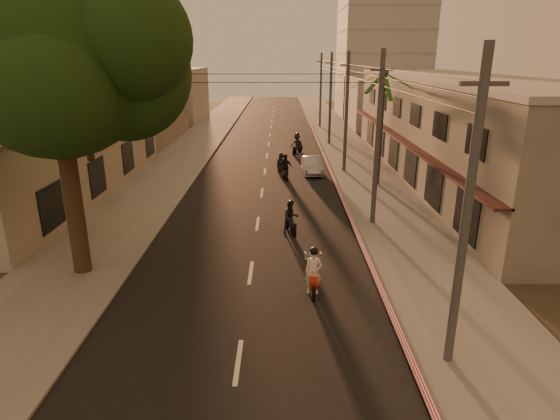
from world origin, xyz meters
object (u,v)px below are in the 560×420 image
at_px(scooter_mid_a, 291,218).
at_px(scooter_far_b, 297,144).
at_px(parked_car, 312,165).
at_px(scooter_mid_b, 285,168).
at_px(palm_tree, 384,80).
at_px(scooter_far_a, 281,164).
at_px(broadleaf_tree, 66,61).
at_px(scooter_red, 313,273).

relative_size(scooter_mid_a, scooter_far_b, 0.89).
relative_size(scooter_far_b, parked_car, 0.51).
bearing_deg(scooter_mid_a, scooter_mid_b, 75.46).
bearing_deg(scooter_mid_b, palm_tree, -21.86).
bearing_deg(scooter_mid_a, scooter_far_a, 76.74).
relative_size(broadleaf_tree, scooter_far_b, 6.07).
distance_m(broadleaf_tree, scooter_red, 12.04).
bearing_deg(broadleaf_tree, parked_car, 59.39).
height_order(broadleaf_tree, scooter_red, broadleaf_tree).
relative_size(broadleaf_tree, scooter_far_a, 7.58).
xyz_separation_m(scooter_mid_b, parked_car, (2.06, 1.84, -0.21)).
relative_size(scooter_mid_a, parked_car, 0.45).
distance_m(palm_tree, scooter_far_a, 9.99).
bearing_deg(scooter_mid_b, scooter_far_a, 91.66).
relative_size(scooter_red, parked_car, 0.49).
bearing_deg(scooter_mid_a, parked_car, 66.20).
distance_m(scooter_mid_a, scooter_far_b, 20.27).
bearing_deg(palm_tree, scooter_mid_a, -123.70).
height_order(palm_tree, scooter_mid_b, palm_tree).
xyz_separation_m(broadleaf_tree, scooter_mid_b, (8.20, 15.49, -7.63)).
height_order(palm_tree, scooter_mid_a, palm_tree).
distance_m(scooter_far_a, parked_car, 2.39).
distance_m(scooter_mid_a, scooter_far_a, 12.99).
xyz_separation_m(scooter_mid_b, scooter_far_b, (1.16, 9.26, 0.07)).
height_order(scooter_mid_a, scooter_far_b, scooter_far_b).
bearing_deg(scooter_mid_b, scooter_red, -94.52).
distance_m(scooter_mid_b, scooter_far_b, 9.34).
bearing_deg(scooter_mid_b, broadleaf_tree, -125.42).
height_order(palm_tree, scooter_far_a, palm_tree).
height_order(scooter_red, scooter_far_b, scooter_far_b).
height_order(broadleaf_tree, palm_tree, broadleaf_tree).
relative_size(broadleaf_tree, parked_car, 3.07).
xyz_separation_m(scooter_red, scooter_far_a, (-1.23, 19.34, -0.10)).
bearing_deg(parked_car, scooter_far_b, 94.52).
bearing_deg(parked_car, broadleaf_tree, -122.95).
height_order(broadleaf_tree, scooter_far_a, broadleaf_tree).
bearing_deg(broadleaf_tree, scooter_mid_a, 28.30).
xyz_separation_m(scooter_far_b, parked_car, (0.89, -7.43, -0.28)).
xyz_separation_m(scooter_red, scooter_mid_b, (-0.91, 17.35, 0.02)).
bearing_deg(scooter_far_a, scooter_far_b, 62.01).
bearing_deg(scooter_red, scooter_far_a, 95.14).
distance_m(palm_tree, parked_car, 8.57).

